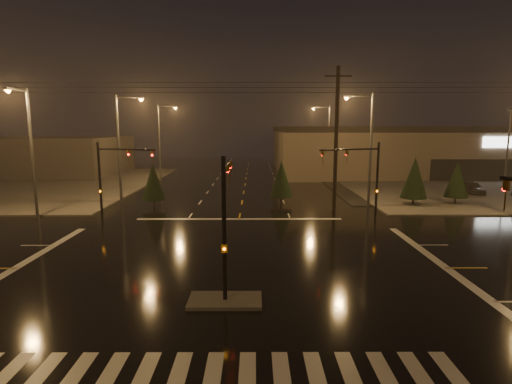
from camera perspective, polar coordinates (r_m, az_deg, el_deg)
ground at (r=20.73m, az=-3.61°, el=-10.81°), size 140.00×140.00×0.00m
sidewalk_ne at (r=57.63m, az=29.79°, el=1.01°), size 36.00×36.00×0.12m
sidewalk_nw at (r=58.89m, az=-32.20°, el=0.96°), size 36.00×36.00×0.12m
median_island at (r=17.00m, az=-4.43°, el=-15.19°), size 3.00×1.60×0.15m
crosswalk at (r=12.68m, az=-6.25°, el=-24.86°), size 15.00×2.60×0.01m
stop_bar_far at (r=31.27m, az=-2.42°, el=-3.87°), size 16.00×0.50×0.01m
retail_building at (r=73.70m, az=27.25°, el=5.70°), size 60.20×28.30×7.20m
commercial_block at (r=71.45m, az=-30.75°, el=4.51°), size 30.00×18.00×5.60m
signal_mast_median at (r=16.75m, az=-4.36°, el=-2.32°), size 0.25×4.59×6.00m
signal_mast_ne at (r=30.88m, az=15.39°, el=2.77°), size 4.84×1.86×6.00m
signal_mast_nw at (r=31.62m, az=-20.01°, el=2.68°), size 4.84×1.86×6.00m
streetlight_1 at (r=39.46m, az=-18.64°, el=6.88°), size 2.77×0.32×10.00m
streetlight_2 at (r=54.87m, az=-13.37°, el=7.65°), size 2.77×0.32×10.00m
streetlight_3 at (r=36.83m, az=15.63°, el=6.89°), size 2.77×0.32×10.00m
streetlight_4 at (r=56.34m, az=10.10°, el=7.79°), size 2.77×0.32×10.00m
streetlight_5 at (r=35.15m, az=-29.69°, el=5.93°), size 0.32×2.77×10.00m
utility_pole_1 at (r=34.13m, az=11.38°, el=7.44°), size 2.20×0.32×12.00m
conifer_0 at (r=38.98m, az=21.71°, el=1.91°), size 2.39×2.39×4.43m
conifer_1 at (r=41.06m, az=26.75°, el=1.62°), size 2.12×2.12×4.02m
conifer_3 at (r=36.61m, az=-14.48°, el=1.46°), size 2.09×2.09×3.96m
conifer_4 at (r=37.07m, az=3.66°, el=1.90°), size 2.14×2.14×4.05m
car_parked at (r=48.68m, az=28.43°, el=0.58°), size 2.20×4.34×1.42m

